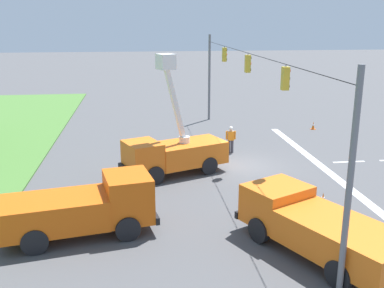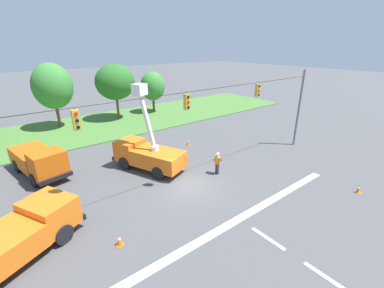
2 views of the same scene
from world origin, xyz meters
TOP-DOWN VIEW (x-y plane):
  - ground_plane at (0.00, 0.00)m, footprint 200.00×200.00m
  - lane_markings at (0.00, -6.06)m, footprint 17.60×15.25m
  - signal_gantry at (-0.04, -0.00)m, footprint 26.20×0.33m
  - utility_truck_bucket_lift at (-0.90, 4.26)m, footprint 4.27×6.24m
  - utility_truck_support_near at (-10.39, -0.23)m, footprint 7.04×5.19m
  - utility_truck_support_far at (-7.82, 8.37)m, footprint 3.39×6.38m
  - road_worker at (2.80, 0.21)m, footprint 0.29×0.65m
  - traffic_cone_foreground_left at (4.68, 6.33)m, footprint 0.36×0.36m
  - traffic_cone_foreground_right at (8.38, -7.60)m, footprint 0.36×0.36m
  - traffic_cone_mid_right at (-6.20, -2.30)m, footprint 0.36×0.36m

SIDE VIEW (x-z plane):
  - ground_plane at x=0.00m, z-range 0.00..0.00m
  - lane_markings at x=0.00m, z-range 0.00..0.01m
  - traffic_cone_foreground_right at x=8.38m, z-range -0.02..0.60m
  - traffic_cone_mid_right at x=-6.20m, z-range -0.01..0.63m
  - traffic_cone_foreground_left at x=4.68m, z-range -0.01..0.64m
  - road_worker at x=2.80m, z-range 0.11..1.88m
  - utility_truck_support_near at x=-10.39m, z-range 0.09..2.12m
  - utility_truck_support_far at x=-7.82m, z-range 0.01..2.37m
  - utility_truck_bucket_lift at x=-0.90m, z-range -2.00..4.66m
  - signal_gantry at x=-0.04m, z-range 0.83..8.03m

